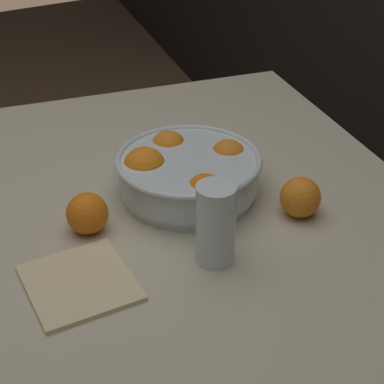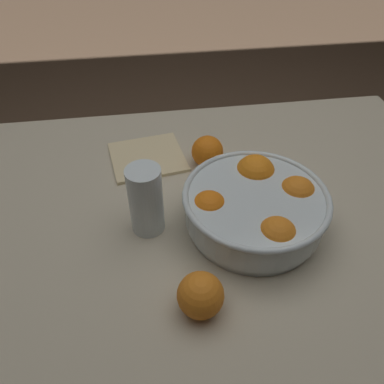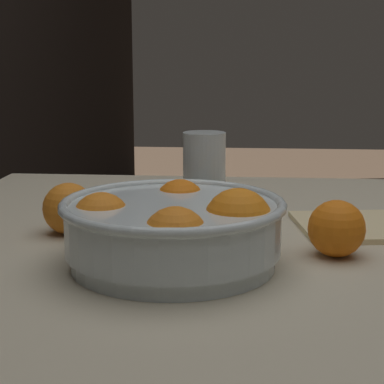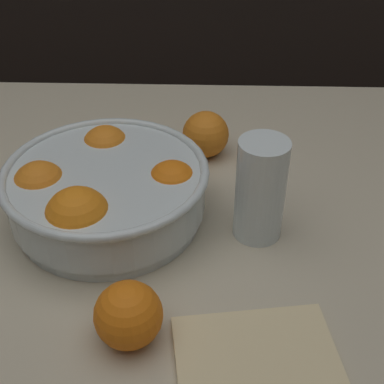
{
  "view_description": "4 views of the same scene",
  "coord_description": "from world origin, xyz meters",
  "views": [
    {
      "loc": [
        0.94,
        -0.32,
        1.37
      ],
      "look_at": [
        0.05,
        -0.01,
        0.77
      ],
      "focal_mm": 60.0,
      "sensor_mm": 36.0,
      "label": 1
    },
    {
      "loc": [
        0.15,
        0.5,
        1.25
      ],
      "look_at": [
        0.08,
        -0.02,
        0.77
      ],
      "focal_mm": 35.0,
      "sensor_mm": 36.0,
      "label": 2
    },
    {
      "loc": [
        -0.79,
        -0.07,
        0.96
      ],
      "look_at": [
        0.08,
        0.01,
        0.77
      ],
      "focal_mm": 60.0,
      "sensor_mm": 36.0,
      "label": 3
    },
    {
      "loc": [
        0.09,
        -0.55,
        1.18
      ],
      "look_at": [
        0.08,
        0.01,
        0.76
      ],
      "focal_mm": 50.0,
      "sensor_mm": 36.0,
      "label": 4
    }
  ],
  "objects": [
    {
      "name": "orange_loose_front",
      "position": [
        0.09,
        0.19,
        0.74
      ],
      "size": [
        0.07,
        0.07,
        0.07
      ],
      "primitive_type": "sphere",
      "color": "orange",
      "rests_on": "dining_table"
    },
    {
      "name": "juice_glass",
      "position": [
        0.16,
        -0.01,
        0.77
      ],
      "size": [
        0.06,
        0.06,
        0.14
      ],
      "color": "#F4A314",
      "rests_on": "dining_table"
    },
    {
      "name": "fruit_bowl",
      "position": [
        -0.04,
        0.02,
        0.75
      ],
      "size": [
        0.28,
        0.28,
        0.1
      ],
      "color": "silver",
      "rests_on": "dining_table"
    },
    {
      "name": "orange_loose_near_bowl",
      "position": [
        0.02,
        -0.19,
        0.74
      ],
      "size": [
        0.07,
        0.07,
        0.07
      ],
      "primitive_type": "sphere",
      "color": "orange",
      "rests_on": "dining_table"
    },
    {
      "name": "dining_table",
      "position": [
        0.0,
        0.0,
        0.63
      ],
      "size": [
        1.12,
        0.89,
        0.71
      ],
      "color": "#B7AD93",
      "rests_on": "ground_plane"
    },
    {
      "name": "napkin",
      "position": [
        0.15,
        -0.23,
        0.71
      ],
      "size": [
        0.19,
        0.18,
        0.01
      ],
      "primitive_type": "cube",
      "rotation": [
        0.0,
        0.0,
        0.15
      ],
      "color": "beige",
      "rests_on": "dining_table"
    }
  ]
}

